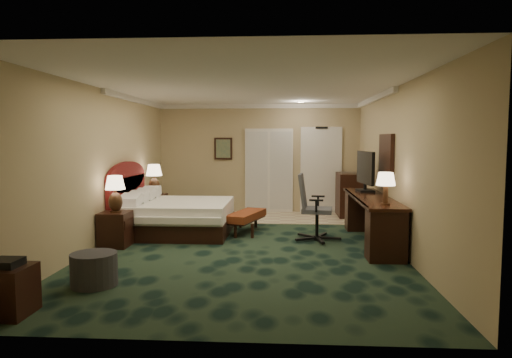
# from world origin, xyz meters

# --- Properties ---
(floor) EXTENTS (5.00, 7.50, 0.00)m
(floor) POSITION_xyz_m (0.00, 0.00, 0.00)
(floor) COLOR black
(floor) RESTS_ON ground
(ceiling) EXTENTS (5.00, 7.50, 0.00)m
(ceiling) POSITION_xyz_m (0.00, 0.00, 2.70)
(ceiling) COLOR white
(ceiling) RESTS_ON wall_back
(wall_back) EXTENTS (5.00, 0.00, 2.70)m
(wall_back) POSITION_xyz_m (0.00, 3.75, 1.35)
(wall_back) COLOR tan
(wall_back) RESTS_ON ground
(wall_front) EXTENTS (5.00, 0.00, 2.70)m
(wall_front) POSITION_xyz_m (0.00, -3.75, 1.35)
(wall_front) COLOR tan
(wall_front) RESTS_ON ground
(wall_left) EXTENTS (0.00, 7.50, 2.70)m
(wall_left) POSITION_xyz_m (-2.50, 0.00, 1.35)
(wall_left) COLOR tan
(wall_left) RESTS_ON ground
(wall_right) EXTENTS (0.00, 7.50, 2.70)m
(wall_right) POSITION_xyz_m (2.50, 0.00, 1.35)
(wall_right) COLOR tan
(wall_right) RESTS_ON ground
(crown_molding) EXTENTS (5.00, 7.50, 0.10)m
(crown_molding) POSITION_xyz_m (0.00, 0.00, 2.65)
(crown_molding) COLOR white
(crown_molding) RESTS_ON wall_back
(tile_patch) EXTENTS (3.20, 1.70, 0.01)m
(tile_patch) POSITION_xyz_m (0.90, 2.90, 0.01)
(tile_patch) COLOR tan
(tile_patch) RESTS_ON ground
(headboard) EXTENTS (0.12, 2.00, 1.40)m
(headboard) POSITION_xyz_m (-2.44, 1.00, 0.70)
(headboard) COLOR #4B0C0D
(headboard) RESTS_ON ground
(entry_door) EXTENTS (1.02, 0.06, 2.18)m
(entry_door) POSITION_xyz_m (1.55, 3.72, 1.05)
(entry_door) COLOR white
(entry_door) RESTS_ON ground
(closet_doors) EXTENTS (1.20, 0.06, 2.10)m
(closet_doors) POSITION_xyz_m (0.25, 3.71, 1.05)
(closet_doors) COLOR silver
(closet_doors) RESTS_ON ground
(wall_art) EXTENTS (0.45, 0.06, 0.55)m
(wall_art) POSITION_xyz_m (-0.90, 3.71, 1.60)
(wall_art) COLOR #436455
(wall_art) RESTS_ON wall_back
(wall_mirror) EXTENTS (0.05, 0.95, 0.75)m
(wall_mirror) POSITION_xyz_m (2.46, 0.60, 1.55)
(wall_mirror) COLOR white
(wall_mirror) RESTS_ON wall_right
(bed) EXTENTS (1.98, 1.83, 0.63)m
(bed) POSITION_xyz_m (-1.41, 0.97, 0.31)
(bed) COLOR white
(bed) RESTS_ON ground
(nightstand_near) EXTENTS (0.48, 0.55, 0.60)m
(nightstand_near) POSITION_xyz_m (-2.24, -0.17, 0.30)
(nightstand_near) COLOR black
(nightstand_near) RESTS_ON ground
(nightstand_far) EXTENTS (0.50, 0.57, 0.62)m
(nightstand_far) POSITION_xyz_m (-2.23, 2.08, 0.31)
(nightstand_far) COLOR black
(nightstand_far) RESTS_ON ground
(lamp_near) EXTENTS (0.41, 0.41, 0.62)m
(lamp_near) POSITION_xyz_m (-2.22, -0.21, 0.91)
(lamp_near) COLOR black
(lamp_near) RESTS_ON nightstand_near
(lamp_far) EXTENTS (0.43, 0.43, 0.66)m
(lamp_far) POSITION_xyz_m (-2.22, 2.11, 0.95)
(lamp_far) COLOR black
(lamp_far) RESTS_ON nightstand_far
(bed_bench) EXTENTS (0.76, 1.27, 0.41)m
(bed_bench) POSITION_xyz_m (-0.11, 1.13, 0.20)
(bed_bench) COLOR maroon
(bed_bench) RESTS_ON ground
(ottoman) EXTENTS (0.72, 0.72, 0.41)m
(ottoman) POSITION_xyz_m (-1.73, -2.25, 0.21)
(ottoman) COLOR #2D2D31
(ottoman) RESTS_ON ground
(side_table) EXTENTS (0.48, 0.48, 0.51)m
(side_table) POSITION_xyz_m (-2.23, -3.26, 0.26)
(side_table) COLOR black
(side_table) RESTS_ON ground
(desk) EXTENTS (0.62, 2.86, 0.82)m
(desk) POSITION_xyz_m (2.17, 0.36, 0.41)
(desk) COLOR black
(desk) RESTS_ON ground
(tv) EXTENTS (0.19, 1.00, 0.78)m
(tv) POSITION_xyz_m (2.18, 1.07, 1.21)
(tv) COLOR black
(tv) RESTS_ON desk
(desk_lamp) EXTENTS (0.35, 0.35, 0.51)m
(desk_lamp) POSITION_xyz_m (2.19, -0.66, 1.08)
(desk_lamp) COLOR black
(desk_lamp) RESTS_ON desk
(desk_chair) EXTENTS (0.78, 0.74, 1.21)m
(desk_chair) POSITION_xyz_m (1.23, 0.52, 0.60)
(desk_chair) COLOR #4B4B4F
(desk_chair) RESTS_ON ground
(minibar) EXTENTS (0.54, 0.97, 1.03)m
(minibar) POSITION_xyz_m (2.18, 3.20, 0.51)
(minibar) COLOR black
(minibar) RESTS_ON ground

